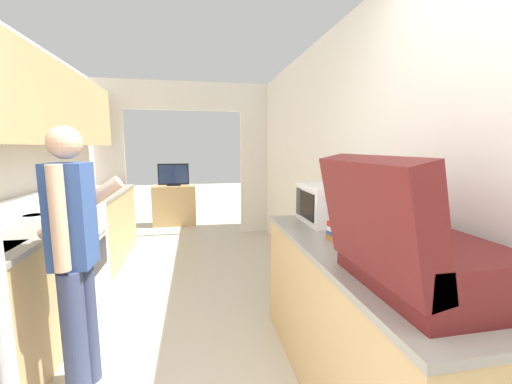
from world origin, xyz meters
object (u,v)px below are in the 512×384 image
(suitcase, at_px, (407,247))
(book_stack, at_px, (352,234))
(person, at_px, (74,257))
(knife, at_px, (89,198))
(television, at_px, (173,175))
(tv_cabinet, at_px, (175,205))
(range_oven, at_px, (62,258))
(microwave, at_px, (330,204))

(suitcase, bearing_deg, book_stack, 81.81)
(person, distance_m, knife, 1.84)
(television, bearing_deg, suitcase, -76.03)
(person, height_order, television, person)
(tv_cabinet, bearing_deg, television, -90.00)
(tv_cabinet, bearing_deg, suitcase, -76.15)
(person, relative_size, television, 2.84)
(range_oven, relative_size, microwave, 2.34)
(suitcase, relative_size, tv_cabinet, 0.83)
(suitcase, bearing_deg, television, 103.97)
(suitcase, bearing_deg, tv_cabinet, 103.85)
(knife, bearing_deg, range_oven, -118.56)
(person, relative_size, suitcase, 2.43)
(person, bearing_deg, microwave, -78.03)
(microwave, xyz_separation_m, book_stack, (-0.08, -0.51, -0.09))
(suitcase, bearing_deg, knife, 127.12)
(range_oven, bearing_deg, tv_cabinet, 74.61)
(book_stack, bearing_deg, suitcase, -98.19)
(range_oven, distance_m, suitcase, 2.92)
(suitcase, distance_m, television, 5.08)
(tv_cabinet, height_order, knife, knife)
(person, distance_m, microwave, 1.72)
(range_oven, height_order, knife, range_oven)
(tv_cabinet, relative_size, knife, 2.33)
(knife, bearing_deg, microwave, -56.60)
(suitcase, distance_m, knife, 3.28)
(television, bearing_deg, range_oven, -105.60)
(book_stack, distance_m, knife, 2.88)
(suitcase, distance_m, microwave, 1.12)
(range_oven, relative_size, person, 0.66)
(microwave, height_order, tv_cabinet, microwave)
(person, xyz_separation_m, knife, (-0.46, 1.78, 0.06))
(television, bearing_deg, tv_cabinet, 90.00)
(range_oven, distance_m, knife, 0.77)
(microwave, bearing_deg, range_oven, 158.43)
(person, xyz_separation_m, book_stack, (1.60, -0.23, 0.11))
(microwave, relative_size, tv_cabinet, 0.57)
(person, height_order, suitcase, person)
(range_oven, xyz_separation_m, television, (0.82, 2.95, 0.49))
(tv_cabinet, xyz_separation_m, television, (-0.00, -0.04, 0.58))
(person, height_order, tv_cabinet, person)
(range_oven, relative_size, book_stack, 3.67)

